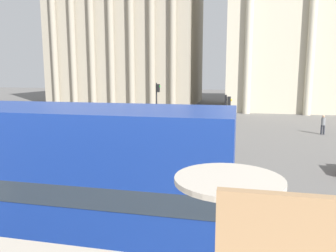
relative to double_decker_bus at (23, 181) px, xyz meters
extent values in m
cylinder|color=black|center=(3.64, 1.23, -1.81)|extent=(1.07, 0.22, 1.07)
cube|color=navy|center=(0.00, 0.00, -0.90)|extent=(10.09, 2.46, 1.82)
cube|color=#2D3842|center=(0.00, 0.00, 0.23)|extent=(9.88, 2.48, 0.45)
cube|color=navy|center=(0.00, 0.00, 1.16)|extent=(10.09, 2.46, 1.39)
cylinder|color=#2D2D30|center=(5.07, -5.00, 1.68)|extent=(0.07, 0.07, 0.68)
cylinder|color=beige|center=(5.07, -5.00, 2.03)|extent=(0.60, 0.60, 0.03)
cube|color=#A39984|center=(-13.20, 46.99, 9.52)|extent=(22.63, 15.87, 23.72)
cylinder|color=#A39984|center=(-22.25, 38.60, 7.74)|extent=(0.90, 0.90, 20.17)
cylinder|color=#A39984|center=(-19.23, 38.60, 7.74)|extent=(0.90, 0.90, 20.17)
cylinder|color=#A39984|center=(-16.22, 38.60, 7.74)|extent=(0.90, 0.90, 20.17)
cylinder|color=#A39984|center=(-13.20, 38.60, 7.74)|extent=(0.90, 0.90, 20.17)
cylinder|color=#A39984|center=(-10.18, 38.60, 7.74)|extent=(0.90, 0.90, 20.17)
cylinder|color=#A39984|center=(-7.16, 38.60, 7.74)|extent=(0.90, 0.90, 20.17)
cylinder|color=#A39984|center=(-4.14, 38.60, 7.74)|extent=(0.90, 0.90, 20.17)
cube|color=beige|center=(16.55, 43.04, 10.52)|extent=(26.55, 15.25, 25.74)
cylinder|color=beige|center=(5.93, 34.96, 8.59)|extent=(0.90, 0.90, 21.88)
cylinder|color=beige|center=(13.01, 34.96, 8.59)|extent=(0.90, 0.90, 21.88)
cylinder|color=black|center=(4.32, 12.66, -0.49)|extent=(0.12, 0.12, 3.72)
cube|color=black|center=(4.50, 12.66, 0.92)|extent=(0.20, 0.24, 0.70)
sphere|color=gold|center=(4.61, 12.66, 1.07)|extent=(0.14, 0.14, 0.14)
cylinder|color=black|center=(-2.01, 21.01, -0.28)|extent=(0.12, 0.12, 4.14)
cube|color=black|center=(-1.83, 21.01, 1.34)|extent=(0.20, 0.24, 0.70)
sphere|color=green|center=(-1.72, 21.01, 1.49)|extent=(0.14, 0.14, 0.14)
cylinder|color=black|center=(1.97, 19.17, -2.05)|extent=(0.60, 0.18, 0.60)
cylinder|color=black|center=(1.97, 17.42, -2.05)|extent=(0.60, 0.18, 0.60)
cylinder|color=black|center=(-0.83, 19.17, -2.05)|extent=(0.60, 0.18, 0.60)
cylinder|color=black|center=(-0.83, 17.42, -2.05)|extent=(0.60, 0.18, 0.60)
cube|color=silver|center=(0.57, 18.30, -1.77)|extent=(4.20, 1.75, 0.55)
cube|color=#2D3842|center=(0.37, 18.30, -1.25)|extent=(1.89, 1.61, 0.50)
cylinder|color=#282B33|center=(-0.31, 24.46, -1.93)|extent=(0.14, 0.14, 0.84)
cylinder|color=#282B33|center=(-0.13, 24.46, -1.93)|extent=(0.14, 0.14, 0.84)
cylinder|color=#284799|center=(-0.22, 24.46, -1.18)|extent=(0.32, 0.32, 0.66)
sphere|color=tan|center=(-0.22, 24.46, -0.74)|extent=(0.23, 0.23, 0.23)
cylinder|color=#282B33|center=(11.74, 21.74, -1.96)|extent=(0.14, 0.14, 0.78)
cylinder|color=#282B33|center=(11.92, 21.74, -1.96)|extent=(0.14, 0.14, 0.78)
cylinder|color=slate|center=(11.83, 21.74, -1.26)|extent=(0.32, 0.32, 0.62)
sphere|color=tan|center=(11.83, 21.74, -0.85)|extent=(0.21, 0.21, 0.21)
camera|label=1|loc=(5.11, -6.75, 2.61)|focal=35.00mm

